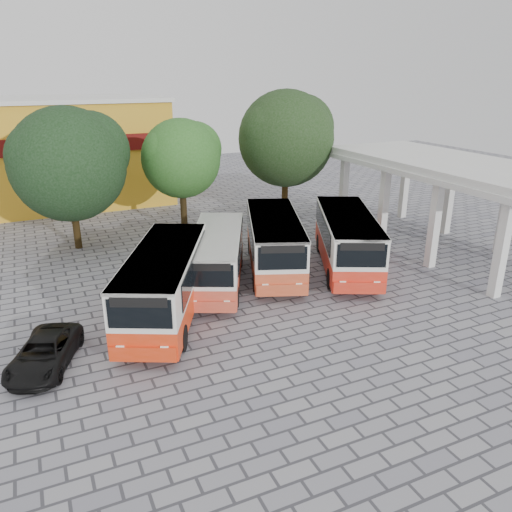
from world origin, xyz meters
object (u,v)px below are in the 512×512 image
bus_centre_left (217,255)px  bus_centre_right (274,240)px  bus_far_left (165,280)px  bus_far_right (347,238)px  parked_car (44,353)px

bus_centre_left → bus_centre_right: (3.45, 0.58, 0.14)m
bus_far_left → bus_far_right: bus_far_right is taller
bus_far_right → bus_far_left: bearing=-145.5°
parked_car → bus_far_right: bearing=35.2°
bus_centre_right → parked_car: size_ratio=2.21×
bus_far_left → bus_centre_right: bus_far_left is taller
bus_centre_left → bus_far_right: bus_far_right is taller
parked_car → bus_centre_left: bearing=49.8°
bus_centre_left → parked_car: 9.45m
bus_far_right → parked_car: bearing=-141.3°
bus_far_right → parked_car: (-15.46, -3.60, -1.20)m
bus_centre_right → parked_car: bearing=-135.9°
bus_centre_right → bus_far_right: bus_far_right is taller
bus_far_right → bus_centre_right: bearing=-174.5°
bus_centre_left → parked_car: bus_centre_left is taller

